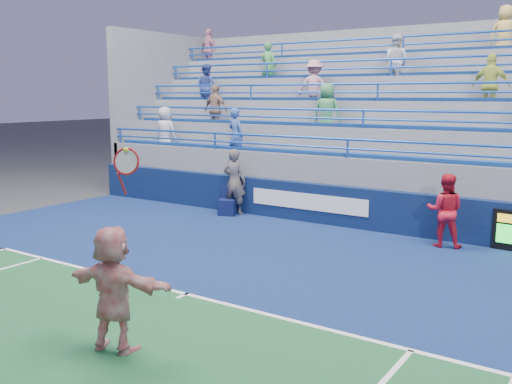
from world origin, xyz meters
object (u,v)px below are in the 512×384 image
Objects in this scene: tennis_player at (113,289)px; line_judge at (234,182)px; judge_chair at (228,206)px; ball_girl at (445,211)px.

tennis_player is 9.34m from line_judge.
ball_girl reaches higher than judge_chair.
judge_chair is at bearing -13.75° from ball_girl.
tennis_player reaches higher than judge_chair.
judge_chair is 9.16m from tennis_player.
tennis_player is 1.46× the size of line_judge.
line_judge is 1.13× the size of ball_girl.
line_judge is at bearing 76.30° from judge_chair.
tennis_player reaches higher than ball_girl.
ball_girl is at bearing -0.54° from judge_chair.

